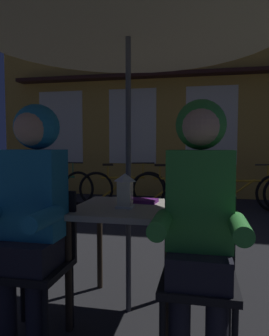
{
  "coord_description": "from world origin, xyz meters",
  "views": [
    {
      "loc": [
        0.49,
        -2.11,
        1.15
      ],
      "look_at": [
        0.0,
        0.2,
        0.99
      ],
      "focal_mm": 34.18,
      "sensor_mm": 36.0,
      "label": 1
    }
  ],
  "objects_px": {
    "bicycle_third": "(175,189)",
    "cafe_table": "(128,221)",
    "person_left_hooded": "(32,198)",
    "bicycle_nearest": "(56,186)",
    "patio_umbrella": "(128,8)",
    "bicycle_fourth": "(245,192)",
    "bicycle_second": "(123,188)",
    "chair_left": "(38,255)",
    "book": "(143,201)",
    "person_right_hooded": "(200,205)",
    "chair_right": "(199,267)",
    "lantern": "(125,190)"
  },
  "relations": [
    {
      "from": "bicycle_third",
      "to": "cafe_table",
      "type": "bearing_deg",
      "value": -90.07
    },
    {
      "from": "person_left_hooded",
      "to": "bicycle_third",
      "type": "bearing_deg",
      "value": 83.53
    },
    {
      "from": "cafe_table",
      "to": "bicycle_nearest",
      "type": "height_order",
      "value": "bicycle_nearest"
    },
    {
      "from": "cafe_table",
      "to": "patio_umbrella",
      "type": "xyz_separation_m",
      "value": [
        0.0,
        0.0,
        1.42
      ]
    },
    {
      "from": "patio_umbrella",
      "to": "bicycle_fourth",
      "type": "distance_m",
      "value": 4.26
    },
    {
      "from": "person_left_hooded",
      "to": "bicycle_second",
      "type": "bearing_deg",
      "value": 96.89
    },
    {
      "from": "chair_left",
      "to": "bicycle_third",
      "type": "distance_m",
      "value": 4.25
    },
    {
      "from": "cafe_table",
      "to": "person_left_hooded",
      "type": "xyz_separation_m",
      "value": [
        -0.48,
        -0.43,
        0.21
      ]
    },
    {
      "from": "cafe_table",
      "to": "bicycle_fourth",
      "type": "relative_size",
      "value": 0.45
    },
    {
      "from": "book",
      "to": "bicycle_third",
      "type": "bearing_deg",
      "value": 97.61
    },
    {
      "from": "bicycle_nearest",
      "to": "bicycle_fourth",
      "type": "bearing_deg",
      "value": -1.64
    },
    {
      "from": "person_right_hooded",
      "to": "chair_left",
      "type": "bearing_deg",
      "value": 176.61
    },
    {
      "from": "patio_umbrella",
      "to": "bicycle_second",
      "type": "relative_size",
      "value": 1.41
    },
    {
      "from": "chair_right",
      "to": "patio_umbrella",
      "type": "bearing_deg",
      "value": 142.45
    },
    {
      "from": "person_right_hooded",
      "to": "bicycle_nearest",
      "type": "xyz_separation_m",
      "value": [
        -2.85,
        4.23,
        -0.5
      ]
    },
    {
      "from": "cafe_table",
      "to": "bicycle_fourth",
      "type": "xyz_separation_m",
      "value": [
        1.23,
        3.7,
        -0.29
      ]
    },
    {
      "from": "chair_right",
      "to": "person_right_hooded",
      "type": "xyz_separation_m",
      "value": [
        0.0,
        -0.06,
        0.36
      ]
    },
    {
      "from": "bicycle_third",
      "to": "bicycle_fourth",
      "type": "bearing_deg",
      "value": -7.26
    },
    {
      "from": "chair_left",
      "to": "person_right_hooded",
      "type": "relative_size",
      "value": 0.62
    },
    {
      "from": "lantern",
      "to": "book",
      "type": "height_order",
      "value": "lantern"
    },
    {
      "from": "lantern",
      "to": "chair_left",
      "type": "height_order",
      "value": "lantern"
    },
    {
      "from": "person_right_hooded",
      "to": "bicycle_third",
      "type": "distance_m",
      "value": 4.34
    },
    {
      "from": "bicycle_nearest",
      "to": "bicycle_third",
      "type": "relative_size",
      "value": 1.01
    },
    {
      "from": "bicycle_nearest",
      "to": "person_left_hooded",
      "type": "bearing_deg",
      "value": -65.95
    },
    {
      "from": "person_right_hooded",
      "to": "bicycle_third",
      "type": "xyz_separation_m",
      "value": [
        -0.47,
        4.28,
        -0.5
      ]
    },
    {
      "from": "chair_left",
      "to": "book",
      "type": "height_order",
      "value": "chair_left"
    },
    {
      "from": "bicycle_nearest",
      "to": "bicycle_second",
      "type": "height_order",
      "value": "same"
    },
    {
      "from": "person_right_hooded",
      "to": "cafe_table",
      "type": "bearing_deg",
      "value": 138.43
    },
    {
      "from": "bicycle_nearest",
      "to": "bicycle_second",
      "type": "distance_m",
      "value": 1.37
    },
    {
      "from": "patio_umbrella",
      "to": "bicycle_second",
      "type": "bearing_deg",
      "value": 104.58
    },
    {
      "from": "patio_umbrella",
      "to": "bicycle_third",
      "type": "distance_m",
      "value": 4.22
    },
    {
      "from": "chair_right",
      "to": "bicycle_third",
      "type": "xyz_separation_m",
      "value": [
        -0.47,
        4.22,
        -0.14
      ]
    },
    {
      "from": "person_right_hooded",
      "to": "book",
      "type": "distance_m",
      "value": 0.72
    },
    {
      "from": "chair_left",
      "to": "person_left_hooded",
      "type": "relative_size",
      "value": 0.62
    },
    {
      "from": "bicycle_third",
      "to": "book",
      "type": "height_order",
      "value": "bicycle_third"
    },
    {
      "from": "person_right_hooded",
      "to": "book",
      "type": "height_order",
      "value": "person_right_hooded"
    },
    {
      "from": "person_left_hooded",
      "to": "bicycle_fourth",
      "type": "xyz_separation_m",
      "value": [
        1.71,
        4.12,
        -0.5
      ]
    },
    {
      "from": "chair_left",
      "to": "book",
      "type": "xyz_separation_m",
      "value": [
        0.55,
        0.53,
        0.26
      ]
    },
    {
      "from": "lantern",
      "to": "bicycle_second",
      "type": "height_order",
      "value": "lantern"
    },
    {
      "from": "bicycle_nearest",
      "to": "bicycle_third",
      "type": "distance_m",
      "value": 2.37
    },
    {
      "from": "lantern",
      "to": "chair_left",
      "type": "xyz_separation_m",
      "value": [
        -0.47,
        -0.31,
        -0.37
      ]
    },
    {
      "from": "cafe_table",
      "to": "bicycle_second",
      "type": "distance_m",
      "value": 3.95
    },
    {
      "from": "cafe_table",
      "to": "patio_umbrella",
      "type": "distance_m",
      "value": 1.42
    },
    {
      "from": "chair_left",
      "to": "patio_umbrella",
      "type": "bearing_deg",
      "value": 37.55
    },
    {
      "from": "book",
      "to": "person_left_hooded",
      "type": "bearing_deg",
      "value": -126.7
    },
    {
      "from": "bicycle_nearest",
      "to": "person_right_hooded",
      "type": "bearing_deg",
      "value": -56.05
    },
    {
      "from": "bicycle_second",
      "to": "bicycle_fourth",
      "type": "xyz_separation_m",
      "value": [
        2.22,
        -0.12,
        0.0
      ]
    },
    {
      "from": "cafe_table",
      "to": "bicycle_second",
      "type": "xyz_separation_m",
      "value": [
        -0.99,
        3.81,
        -0.29
      ]
    },
    {
      "from": "patio_umbrella",
      "to": "lantern",
      "type": "bearing_deg",
      "value": -98.8
    },
    {
      "from": "chair_right",
      "to": "bicycle_second",
      "type": "relative_size",
      "value": 0.53
    }
  ]
}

